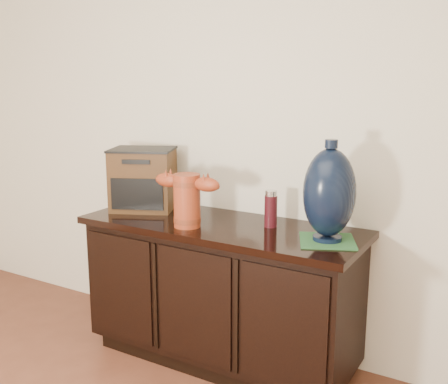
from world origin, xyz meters
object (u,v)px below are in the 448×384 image
Objects in this scene: lamp_base at (329,193)px; spray_can at (271,209)px; sideboard at (221,291)px; terracotta_vessel at (187,197)px; tv_radio at (143,179)px.

spray_can is (-0.33, 0.09, -0.13)m from lamp_base.
sideboard is 3.94× the size of terracotta_vessel.
terracotta_vessel is (-0.11, -0.13, 0.52)m from sideboard.
lamp_base is 0.36m from spray_can.
terracotta_vessel is 0.82× the size of lamp_base.
lamp_base reaches higher than sideboard.
terracotta_vessel reaches higher than spray_can.
terracotta_vessel is 0.70m from lamp_base.
spray_can is (0.36, 0.21, -0.06)m from terracotta_vessel.
lamp_base is at bearing -15.48° from spray_can.
tv_radio is 0.78m from spray_can.
tv_radio is (-0.42, 0.18, 0.02)m from terracotta_vessel.
lamp_base is at bearing 9.48° from terracotta_vessel.
lamp_base is (1.10, -0.06, 0.05)m from tv_radio.
lamp_base reaches higher than terracotta_vessel.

